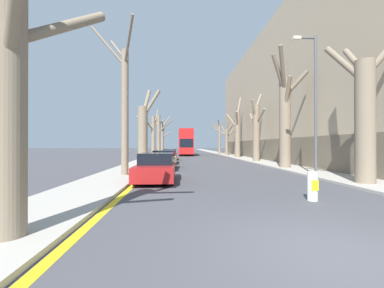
% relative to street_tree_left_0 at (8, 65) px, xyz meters
% --- Properties ---
extents(ground_plane, '(300.00, 300.00, 0.00)m').
position_rel_street_tree_left_0_xyz_m(ground_plane, '(5.76, -0.72, -3.32)').
color(ground_plane, '#424247').
extents(sidewalk_left, '(2.75, 120.00, 0.12)m').
position_rel_street_tree_left_0_xyz_m(sidewalk_left, '(-0.46, 49.28, -3.26)').
color(sidewalk_left, '#A39E93').
rests_on(sidewalk_left, ground).
extents(sidewalk_right, '(2.75, 120.00, 0.12)m').
position_rel_street_tree_left_0_xyz_m(sidewalk_right, '(11.97, 49.28, -3.26)').
color(sidewalk_right, '#A39E93').
rests_on(sidewalk_right, ground).
extents(building_facade_right, '(10.08, 45.59, 15.88)m').
position_rel_street_tree_left_0_xyz_m(building_facade_right, '(18.34, 27.44, 4.60)').
color(building_facade_right, tan).
rests_on(building_facade_right, ground).
extents(kerb_line_stripe, '(0.24, 120.00, 0.01)m').
position_rel_street_tree_left_0_xyz_m(kerb_line_stripe, '(1.10, 49.28, -3.32)').
color(kerb_line_stripe, yellow).
rests_on(kerb_line_stripe, ground).
extents(street_tree_left_0, '(2.55, 4.46, 7.60)m').
position_rel_street_tree_left_0_xyz_m(street_tree_left_0, '(0.00, 0.00, 0.00)').
color(street_tree_left_0, '#7A6B56').
rests_on(street_tree_left_0, ground).
extents(street_tree_left_1, '(2.96, 3.39, 8.84)m').
position_rel_street_tree_left_0_xyz_m(street_tree_left_1, '(0.00, 10.13, 0.91)').
color(street_tree_left_1, '#7A6B56').
rests_on(street_tree_left_1, ground).
extents(street_tree_left_2, '(2.21, 2.28, 7.26)m').
position_rel_street_tree_left_0_xyz_m(street_tree_left_2, '(-0.12, 19.20, -0.21)').
color(street_tree_left_2, '#7A6B56').
rests_on(street_tree_left_2, ground).
extents(street_tree_left_3, '(3.07, 3.62, 6.87)m').
position_rel_street_tree_left_0_xyz_m(street_tree_left_3, '(-0.22, 29.03, -0.16)').
color(street_tree_left_3, '#7A6B56').
rests_on(street_tree_left_3, ground).
extents(street_tree_left_4, '(3.57, 3.40, 6.89)m').
position_rel_street_tree_left_0_xyz_m(street_tree_left_4, '(-0.12, 38.12, 0.41)').
color(street_tree_left_4, '#7A6B56').
rests_on(street_tree_left_4, ground).
extents(street_tree_left_5, '(2.02, 4.38, 7.94)m').
position_rel_street_tree_left_0_xyz_m(street_tree_left_5, '(0.01, 46.49, 0.16)').
color(street_tree_left_5, '#7A6B56').
rests_on(street_tree_left_5, ground).
extents(street_tree_right_0, '(3.51, 3.29, 7.86)m').
position_rel_street_tree_left_0_xyz_m(street_tree_right_0, '(11.74, 6.43, 0.07)').
color(street_tree_right_0, '#7A6B56').
rests_on(street_tree_right_0, ground).
extents(street_tree_right_1, '(2.91, 2.37, 9.06)m').
position_rel_street_tree_left_0_xyz_m(street_tree_right_1, '(11.43, 14.60, 0.76)').
color(street_tree_right_1, '#7A6B56').
rests_on(street_tree_right_1, ground).
extents(street_tree_right_2, '(1.87, 3.70, 7.65)m').
position_rel_street_tree_left_0_xyz_m(street_tree_right_2, '(11.61, 22.58, 0.13)').
color(street_tree_right_2, '#7A6B56').
rests_on(street_tree_right_2, ground).
extents(street_tree_right_3, '(2.38, 4.15, 9.09)m').
position_rel_street_tree_left_0_xyz_m(street_tree_right_3, '(11.61, 31.54, 0.58)').
color(street_tree_right_3, '#7A6B56').
rests_on(street_tree_right_3, ground).
extents(street_tree_right_4, '(4.69, 4.16, 7.21)m').
position_rel_street_tree_left_0_xyz_m(street_tree_right_4, '(11.53, 39.11, -0.31)').
color(street_tree_right_4, '#7A6B56').
rests_on(street_tree_right_4, ground).
extents(street_tree_right_5, '(3.66, 1.65, 8.02)m').
position_rel_street_tree_left_0_xyz_m(street_tree_right_5, '(11.51, 47.04, 0.30)').
color(street_tree_right_5, '#7A6B56').
rests_on(street_tree_right_5, ground).
extents(double_decker_bus, '(2.47, 10.04, 4.59)m').
position_rel_street_tree_left_0_xyz_m(double_decker_bus, '(4.43, 41.50, -0.73)').
color(double_decker_bus, red).
rests_on(double_decker_bus, ground).
extents(parked_car_0, '(1.89, 4.53, 1.43)m').
position_rel_street_tree_left_0_xyz_m(parked_car_0, '(2.01, 8.35, -2.64)').
color(parked_car_0, maroon).
rests_on(parked_car_0, ground).
extents(parked_car_1, '(1.76, 4.53, 1.43)m').
position_rel_street_tree_left_0_xyz_m(parked_car_1, '(2.01, 15.00, -2.65)').
color(parked_car_1, '#4C5156').
rests_on(parked_car_1, ground).
extents(parked_car_2, '(1.86, 4.48, 1.30)m').
position_rel_street_tree_left_0_xyz_m(parked_car_2, '(2.01, 21.15, -2.70)').
color(parked_car_2, olive).
rests_on(parked_car_2, ground).
extents(parked_car_3, '(1.85, 4.18, 1.30)m').
position_rel_street_tree_left_0_xyz_m(parked_car_3, '(2.01, 27.98, -2.70)').
color(parked_car_3, maroon).
rests_on(parked_car_3, ground).
extents(lamp_post, '(1.40, 0.20, 8.13)m').
position_rel_street_tree_left_0_xyz_m(lamp_post, '(10.91, 9.36, 1.20)').
color(lamp_post, '#4C4F54').
rests_on(lamp_post, ground).
extents(traffic_bollard, '(0.33, 0.34, 0.96)m').
position_rel_street_tree_left_0_xyz_m(traffic_bollard, '(7.61, 3.39, -2.84)').
color(traffic_bollard, white).
rests_on(traffic_bollard, ground).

